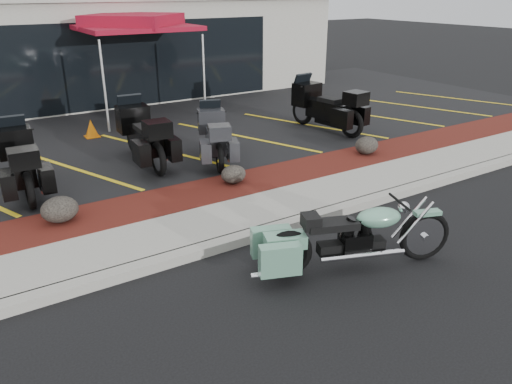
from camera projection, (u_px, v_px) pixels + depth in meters
ground at (311, 255)px, 7.55m from camera, size 90.00×90.00×0.00m
curb at (277, 228)px, 8.22m from camera, size 24.00×0.25×0.15m
sidewalk at (255, 213)px, 8.77m from camera, size 24.00×1.20×0.15m
mulch_bed at (222, 191)px, 9.70m from camera, size 24.00×1.20×0.16m
upper_lot at (128, 129)px, 13.92m from camera, size 26.00×9.60×0.15m
dealership_building at (65, 39)px, 18.07m from camera, size 18.00×8.16×4.00m
boulder_left at (60, 209)px, 8.18m from camera, size 0.60×0.50×0.43m
boulder_mid at (233, 174)px, 9.82m from camera, size 0.51×0.42×0.36m
boulder_right at (367, 145)px, 11.54m from camera, size 0.57×0.48×0.40m
hero_cruiser at (425, 229)px, 7.22m from camera, size 2.99×1.71×1.03m
touring_black_front at (16, 148)px, 9.82m from camera, size 0.98×2.32×1.33m
touring_black_mid at (132, 124)px, 11.42m from camera, size 1.02×2.43×1.39m
touring_grey at (211, 126)px, 11.62m from camera, size 1.52×2.27×1.23m
touring_black_rear at (303, 99)px, 13.88m from camera, size 1.24×2.55×1.43m
traffic_cone at (91, 128)px, 12.87m from camera, size 0.36×0.36×0.46m
popup_canopy at (134, 24)px, 14.29m from camera, size 3.39×3.39×2.90m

